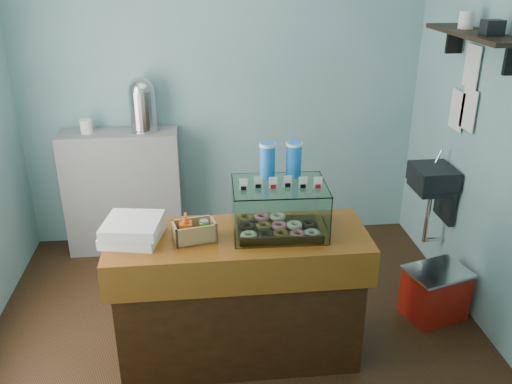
{
  "coord_description": "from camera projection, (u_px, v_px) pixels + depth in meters",
  "views": [
    {
      "loc": [
        -0.21,
        -3.17,
        2.47
      ],
      "look_at": [
        0.12,
        -0.15,
        1.14
      ],
      "focal_mm": 38.0,
      "sensor_mm": 36.0,
      "label": 1
    }
  ],
  "objects": [
    {
      "name": "back_shelf",
      "position": [
        124.0,
        192.0,
        4.79
      ],
      "size": [
        1.0,
        0.32,
        1.1
      ],
      "primitive_type": "cube",
      "color": "gray",
      "rests_on": "ground"
    },
    {
      "name": "pastry_boxes",
      "position": [
        133.0,
        230.0,
        3.23
      ],
      "size": [
        0.39,
        0.39,
        0.13
      ],
      "rotation": [
        0.0,
        0.0,
        -0.21
      ],
      "color": "white",
      "rests_on": "counter"
    },
    {
      "name": "counter",
      "position": [
        239.0,
        296.0,
        3.48
      ],
      "size": [
        1.6,
        0.6,
        0.9
      ],
      "color": "#3F1E0C",
      "rests_on": "ground"
    },
    {
      "name": "condiment_crate",
      "position": [
        193.0,
        231.0,
        3.22
      ],
      "size": [
        0.28,
        0.2,
        0.18
      ],
      "rotation": [
        0.0,
        0.0,
        0.2
      ],
      "color": "#A98654",
      "rests_on": "counter"
    },
    {
      "name": "red_cooler",
      "position": [
        435.0,
        292.0,
        3.99
      ],
      "size": [
        0.51,
        0.44,
        0.38
      ],
      "rotation": [
        0.0,
        0.0,
        0.28
      ],
      "color": "#B7190E",
      "rests_on": "ground"
    },
    {
      "name": "ground",
      "position": [
        237.0,
        329.0,
        3.9
      ],
      "size": [
        3.5,
        3.5,
        0.0
      ],
      "primitive_type": "plane",
      "color": "black",
      "rests_on": "ground"
    },
    {
      "name": "room_shell",
      "position": [
        237.0,
        95.0,
        3.23
      ],
      "size": [
        3.54,
        3.04,
        2.82
      ],
      "color": "#72A4A7",
      "rests_on": "ground"
    },
    {
      "name": "coffee_urn",
      "position": [
        142.0,
        103.0,
        4.51
      ],
      "size": [
        0.25,
        0.25,
        0.46
      ],
      "color": "silver",
      "rests_on": "back_shelf"
    },
    {
      "name": "display_case",
      "position": [
        278.0,
        204.0,
        3.31
      ],
      "size": [
        0.58,
        0.44,
        0.53
      ],
      "rotation": [
        0.0,
        0.0,
        -0.03
      ],
      "color": "#321C0F",
      "rests_on": "counter"
    }
  ]
}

